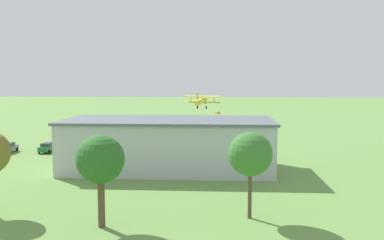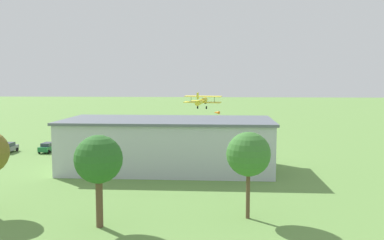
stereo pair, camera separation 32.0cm
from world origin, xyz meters
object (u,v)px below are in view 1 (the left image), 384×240
Objects in this scene: hangar at (169,144)px; person_walking_on_apron at (262,152)px; car_orange at (82,150)px; biplane at (202,101)px; car_green at (48,147)px; car_grey at (8,148)px; person_at_fence_line at (106,146)px; windsock at (217,115)px; person_by_parked_cars at (144,146)px; tree_at_field_edge at (250,154)px; tree_behind_hangar_left at (100,160)px.

hangar is 16.16× the size of person_walking_on_apron.
biplane is at bearing -133.65° from car_orange.
biplane is 32.13m from car_green.
car_grey is 2.65× the size of person_at_fence_line.
person_walking_on_apron is 0.29× the size of windsock.
person_by_parked_cars is (-22.76, -4.41, -0.10)m from car_grey.
hangar is at bearing 151.14° from car_green.
car_orange is 7.11m from car_green.
windsock is at bearing -66.32° from person_walking_on_apron.
person_by_parked_cars is at bearing 40.22° from windsock.
car_green is at bearing -45.45° from tree_at_field_edge.
biplane is at bearing -47.49° from windsock.
car_green is at bearing -3.94° from person_walking_on_apron.
person_by_parked_cars is at bearing 56.15° from biplane.
person_at_fence_line is at bearing -75.61° from tree_behind_hangar_left.
person_walking_on_apron is at bearing 179.24° from car_orange.
car_orange is at bearing -33.25° from hangar.
car_grey is (32.38, 18.76, -7.15)m from biplane.
car_orange is 13.44m from car_grey.
tree_at_field_edge is 13.17m from tree_behind_hangar_left.
hangar is at bearing 158.56° from car_grey.
hangar is at bearing 35.35° from person_walking_on_apron.
hangar is at bearing 83.69° from biplane.
person_walking_on_apron is (-26.54, 4.12, 0.03)m from person_at_fence_line.
car_green is (22.45, -12.37, -2.68)m from hangar.
car_grey is 0.58× the size of tree_at_field_edge.
person_at_fence_line is (12.63, -13.98, -2.68)m from hangar.
biplane is 54.08m from tree_behind_hangar_left.
biplane is 1.99× the size of car_green.
person_at_fence_line reaches higher than person_by_parked_cars.
car_grey is at bearing 8.32° from car_green.
car_orange is 2.83× the size of person_by_parked_cars.
person_by_parked_cars is 0.25× the size of windsock.
biplane is 50.99m from tree_at_field_edge.
tree_behind_hangar_left is at bearing 63.11° from person_walking_on_apron.
windsock is (-12.83, -10.85, 4.65)m from person_by_parked_cars.
tree_at_field_edge is at bearing 129.71° from car_orange.
person_by_parked_cars is (9.62, 14.34, -7.25)m from biplane.
car_green is 32.64m from windsock.
windsock reaches higher than car_orange.
person_by_parked_cars is 17.43m from windsock.
person_walking_on_apron is at bearing -144.65° from hangar.
car_green is (25.78, 17.79, -7.17)m from biplane.
biplane reaches higher than car_green.
person_by_parked_cars is (-16.16, -3.45, -0.08)m from car_green.
person_walking_on_apron is at bearing 176.06° from car_green.
tree_behind_hangar_left is at bearing 79.22° from windsock.
person_walking_on_apron is at bearing 177.95° from car_grey.
car_orange is 0.56× the size of tree_behind_hangar_left.
windsock is at bearing -156.79° from car_grey.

